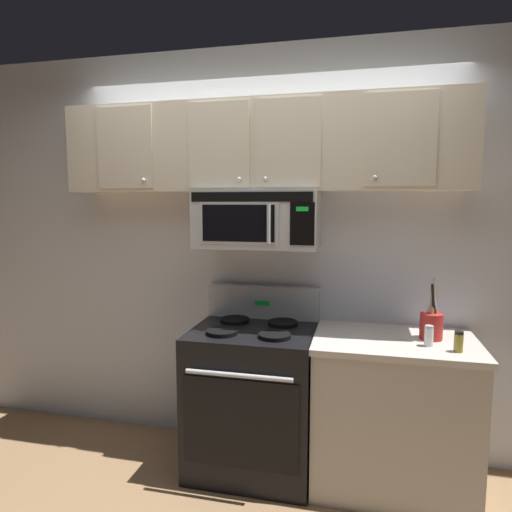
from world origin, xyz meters
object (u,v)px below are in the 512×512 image
object	(u,v)px
over_range_microwave	(258,220)
salt_shaker	(429,336)
utensil_crock_red	(431,323)
stove_range	(254,395)
spice_jar	(459,342)

from	to	relation	value
over_range_microwave	salt_shaker	size ratio (longest dim) A/B	6.59
over_range_microwave	utensil_crock_red	distance (m)	1.20
salt_shaker	stove_range	bearing A→B (deg)	174.18
stove_range	utensil_crock_red	distance (m)	1.17
stove_range	salt_shaker	xyz separation A→B (m)	(1.01, -0.10, 0.49)
spice_jar	utensil_crock_red	bearing A→B (deg)	117.55
over_range_microwave	salt_shaker	world-z (taller)	over_range_microwave
spice_jar	stove_range	bearing A→B (deg)	171.69
over_range_microwave	utensil_crock_red	world-z (taller)	over_range_microwave
stove_range	salt_shaker	bearing A→B (deg)	-5.82
stove_range	salt_shaker	world-z (taller)	stove_range
stove_range	over_range_microwave	world-z (taller)	over_range_microwave
stove_range	utensil_crock_red	world-z (taller)	utensil_crock_red
utensil_crock_red	spice_jar	distance (m)	0.24
over_range_microwave	salt_shaker	distance (m)	1.20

